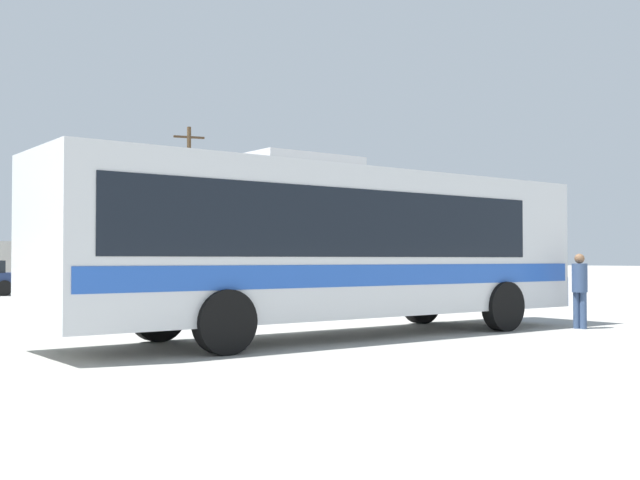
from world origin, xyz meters
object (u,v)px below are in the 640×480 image
Objects in this scene: coach_bus_silver_blue at (329,242)px; parked_car_rightmost_dark_blue at (225,273)px; utility_pole_far at (189,203)px; roadside_tree_right at (290,217)px; roadside_tree_midright at (108,207)px; attendant_by_bus_door at (580,286)px; utility_pole_near at (48,212)px; parked_car_third_silver at (104,274)px.

coach_bus_silver_blue reaches higher than parked_car_rightmost_dark_blue.
roadside_tree_right is (8.89, 2.52, -0.47)m from utility_pole_far.
roadside_tree_midright reaches higher than coach_bus_silver_blue.
attendant_by_bus_door reaches higher than parked_car_rightmost_dark_blue.
coach_bus_silver_blue reaches higher than attendant_by_bus_door.
utility_pole_far is at bearing 80.71° from parked_car_rightmost_dark_blue.
parked_car_rightmost_dark_blue is 10.62m from roadside_tree_midright.
utility_pole_near is at bearing -151.34° from roadside_tree_midright.
parked_car_rightmost_dark_blue is 0.72× the size of roadside_tree_midright.
parked_car_rightmost_dark_blue is 0.61× the size of utility_pole_near.
roadside_tree_right is at bearing 40.47° from parked_car_rightmost_dark_blue.
utility_pole_near is (3.97, 29.88, 2.21)m from coach_bus_silver_blue.
coach_bus_silver_blue is 24.97m from parked_car_rightmost_dark_blue.
coach_bus_silver_blue is 1.25× the size of utility_pole_far.
parked_car_third_silver is 0.55× the size of utility_pole_near.
attendant_by_bus_door is 0.28× the size of roadside_tree_right.
attendant_by_bus_door is at bearing -18.84° from coach_bus_silver_blue.
utility_pole_far reaches higher than roadside_tree_right.
coach_bus_silver_blue is 2.71× the size of parked_car_third_silver.
utility_pole_far reaches higher than coach_bus_silver_blue.
coach_bus_silver_blue is 1.98× the size of roadside_tree_right.
roadside_tree_midright is (-2.46, 9.61, 3.80)m from parked_car_rightmost_dark_blue.
coach_bus_silver_blue is at bearing -104.25° from roadside_tree_midright.
roadside_tree_midright is at bearing 132.66° from utility_pole_far.
attendant_by_bus_door is at bearing -94.55° from roadside_tree_midright.
utility_pole_near is at bearing 169.46° from utility_pole_far.
utility_pole_far is at bearing -164.18° from roadside_tree_right.
roadside_tree_right is at bearing 3.81° from utility_pole_near.
roadside_tree_right is at bearing -5.56° from roadside_tree_midright.
utility_pole_near is 0.84× the size of utility_pole_far.
utility_pole_far is 1.41× the size of roadside_tree_midright.
utility_pole_far is at bearing -47.34° from roadside_tree_midright.
coach_bus_silver_blue is 7.06× the size of attendant_by_bus_door.
roadside_tree_right is at bearing 65.41° from attendant_by_bus_door.
coach_bus_silver_blue is 1.48× the size of utility_pole_near.
parked_car_rightmost_dark_blue is at bearing -139.53° from roadside_tree_right.
attendant_by_bus_door is 0.21× the size of utility_pole_near.
roadside_tree_midright is at bearing 28.66° from utility_pole_near.
parked_car_third_silver is at bearing 176.31° from parked_car_rightmost_dark_blue.
parked_car_rightmost_dark_blue is 0.51× the size of utility_pole_far.
attendant_by_bus_door is (5.46, -1.86, -0.93)m from coach_bus_silver_blue.
parked_car_third_silver is 0.73× the size of roadside_tree_right.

